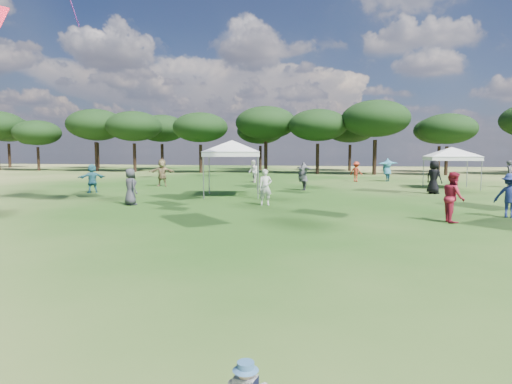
% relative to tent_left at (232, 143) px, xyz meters
% --- Properties ---
extents(tree_line, '(108.78, 17.63, 7.77)m').
position_rel_tent_left_xyz_m(tree_line, '(7.85, 26.76, 2.60)').
color(tree_line, black).
rests_on(tree_line, ground).
extents(tent_left, '(5.74, 5.74, 3.25)m').
position_rel_tent_left_xyz_m(tent_left, '(0.00, 0.00, 0.00)').
color(tent_left, gray).
rests_on(tent_left, ground).
extents(tent_right, '(5.98, 5.98, 2.95)m').
position_rel_tent_left_xyz_m(tent_right, '(12.50, 7.62, -0.30)').
color(tent_right, gray).
rests_on(tent_right, ground).
extents(festival_crowd, '(29.88, 21.56, 1.88)m').
position_rel_tent_left_xyz_m(festival_crowd, '(5.14, 4.37, -1.95)').
color(festival_crowd, '#313137').
rests_on(festival_crowd, ground).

